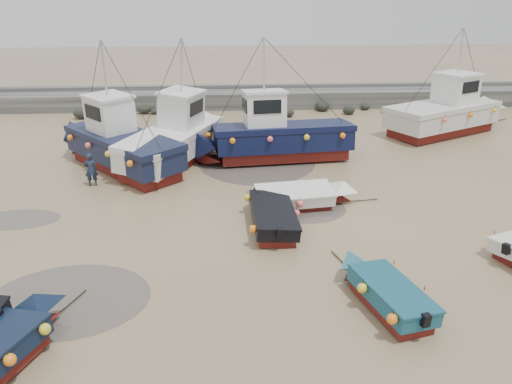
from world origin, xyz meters
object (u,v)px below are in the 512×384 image
(dinghy_5, at_px, (303,194))
(person, at_px, (93,186))
(cabin_boat_3, at_px, (449,111))
(dinghy_2, at_px, (384,287))
(dinghy_6, at_px, (271,211))
(cabin_boat_0, at_px, (117,142))
(cabin_boat_1, at_px, (177,136))
(cabin_boat_2, at_px, (271,136))

(dinghy_5, bearing_deg, person, -114.36)
(dinghy_5, height_order, person, dinghy_5)
(cabin_boat_3, bearing_deg, dinghy_2, -55.19)
(dinghy_5, relative_size, cabin_boat_3, 0.55)
(dinghy_6, relative_size, person, 3.73)
(cabin_boat_0, bearing_deg, person, -148.72)
(dinghy_5, bearing_deg, dinghy_2, 3.50)
(dinghy_2, height_order, cabin_boat_1, cabin_boat_1)
(person, bearing_deg, dinghy_2, 126.43)
(cabin_boat_0, bearing_deg, dinghy_5, -73.59)
(dinghy_6, distance_m, cabin_boat_2, 7.61)
(dinghy_2, bearing_deg, cabin_boat_1, 102.15)
(dinghy_2, relative_size, cabin_boat_2, 0.48)
(dinghy_5, distance_m, cabin_boat_0, 10.19)
(cabin_boat_3, distance_m, person, 21.49)
(dinghy_2, height_order, cabin_boat_2, cabin_boat_2)
(dinghy_5, xyz_separation_m, person, (-9.39, 2.88, -0.56))
(dinghy_5, relative_size, person, 3.44)
(dinghy_5, xyz_separation_m, cabin_boat_1, (-5.71, 6.12, 0.77))
(dinghy_5, xyz_separation_m, cabin_boat_0, (-8.64, 5.35, 0.77))
(cabin_boat_0, distance_m, person, 2.91)
(cabin_boat_3, bearing_deg, person, -96.31)
(cabin_boat_0, distance_m, cabin_boat_2, 7.87)
(dinghy_2, height_order, person, dinghy_2)
(dinghy_6, bearing_deg, cabin_boat_0, 134.36)
(cabin_boat_2, bearing_deg, dinghy_5, -178.24)
(dinghy_2, bearing_deg, cabin_boat_2, 83.22)
(dinghy_5, bearing_deg, cabin_boat_3, 127.26)
(cabin_boat_2, bearing_deg, cabin_boat_1, 82.48)
(cabin_boat_2, relative_size, person, 6.59)
(dinghy_5, bearing_deg, cabin_boat_1, -144.30)
(cabin_boat_2, distance_m, cabin_boat_3, 12.32)
(dinghy_2, height_order, dinghy_6, same)
(dinghy_5, xyz_separation_m, cabin_boat_3, (10.66, 10.50, 0.77))
(cabin_boat_1, bearing_deg, person, -114.85)
(cabin_boat_1, bearing_deg, cabin_boat_2, 22.08)
(cabin_boat_0, height_order, cabin_boat_2, same)
(dinghy_2, height_order, cabin_boat_3, cabin_boat_3)
(dinghy_2, xyz_separation_m, dinghy_5, (-1.33, 6.99, -0.01))
(dinghy_5, height_order, cabin_boat_3, cabin_boat_3)
(cabin_boat_3, bearing_deg, dinghy_5, -72.55)
(dinghy_2, relative_size, cabin_boat_3, 0.51)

